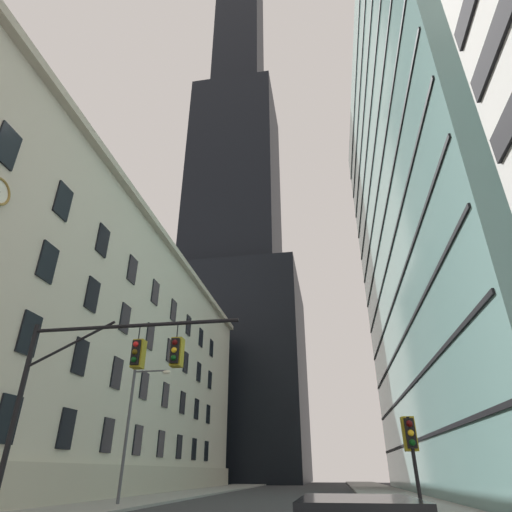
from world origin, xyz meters
name	(u,v)px	position (x,y,z in m)	size (l,w,h in m)	color
station_building	(73,351)	(-18.71, 23.80, 11.66)	(16.11, 59.61, 23.36)	beige
dark_skyscraper	(235,224)	(-15.28, 73.50, 55.25)	(29.52, 29.52, 185.60)	black
glass_office_midrise	(456,206)	(18.73, 27.97, 26.24)	(15.57, 46.31, 52.48)	gray
traffic_signal_mast	(106,373)	(-3.60, 3.27, 4.96)	(8.32, 0.63, 6.77)	black
traffic_light_near_right	(411,439)	(6.85, 4.30, 2.69)	(0.40, 0.63, 3.22)	black
street_lamppost	(134,419)	(-7.48, 14.48, 4.62)	(2.53, 0.32, 7.46)	#47474C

